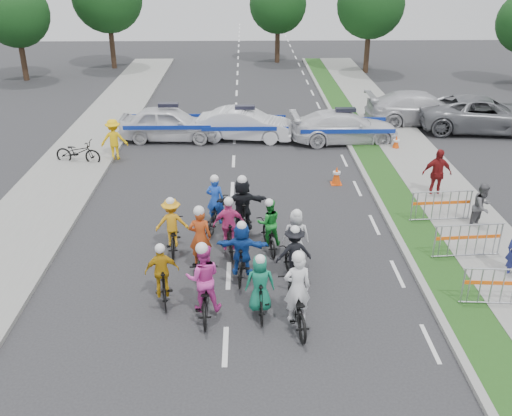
{
  "coord_description": "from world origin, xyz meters",
  "views": [
    {
      "loc": [
        0.47,
        -10.26,
        8.13
      ],
      "look_at": [
        0.79,
        4.98,
        1.1
      ],
      "focal_mm": 40.0,
      "sensor_mm": 36.0,
      "label": 1
    }
  ],
  "objects_px": {
    "rider_6": "(201,249)",
    "barrier_0": "(502,289)",
    "civilian_sedan": "(421,108)",
    "parked_bike": "(78,152)",
    "rider_5": "(242,254)",
    "rider_8": "(269,230)",
    "rider_4": "(294,260)",
    "tree_4": "(278,5)",
    "tree_0": "(16,14)",
    "cone_0": "(337,175)",
    "police_car_0": "(170,123)",
    "barrier_2": "(441,207)",
    "rider_9": "(229,232)",
    "police_car_1": "(245,124)",
    "spectator_2": "(437,174)",
    "cone_1": "(396,143)",
    "rider_2": "(204,288)",
    "tree_1": "(371,4)",
    "barrier_1": "(467,242)",
    "police_car_2": "(344,127)",
    "marshal_hiviz": "(114,139)",
    "spectator_1": "(482,207)",
    "rider_11": "(242,209)",
    "civilian_suv": "(483,114)",
    "rider_10": "(173,230)",
    "rider_7": "(296,243)",
    "rider_0": "(297,301)",
    "rider_3": "(163,279)",
    "rider_1": "(260,291)",
    "rider_12": "(216,210)"
  },
  "relations": [
    {
      "from": "rider_8",
      "to": "police_car_0",
      "type": "bearing_deg",
      "value": -78.35
    },
    {
      "from": "police_car_2",
      "to": "marshal_hiviz",
      "type": "relative_size",
      "value": 2.85
    },
    {
      "from": "barrier_0",
      "to": "barrier_2",
      "type": "xyz_separation_m",
      "value": [
        0.0,
        4.74,
        0.0
      ]
    },
    {
      "from": "rider_0",
      "to": "barrier_0",
      "type": "distance_m",
      "value": 5.1
    },
    {
      "from": "rider_4",
      "to": "cone_0",
      "type": "relative_size",
      "value": 2.51
    },
    {
      "from": "rider_0",
      "to": "tree_1",
      "type": "height_order",
      "value": "tree_1"
    },
    {
      "from": "spectator_1",
      "to": "civilian_sedan",
      "type": "bearing_deg",
      "value": 47.01
    },
    {
      "from": "rider_4",
      "to": "tree_4",
      "type": "height_order",
      "value": "tree_4"
    },
    {
      "from": "barrier_2",
      "to": "cone_0",
      "type": "height_order",
      "value": "barrier_2"
    },
    {
      "from": "marshal_hiviz",
      "to": "barrier_1",
      "type": "distance_m",
      "value": 14.52
    },
    {
      "from": "rider_6",
      "to": "barrier_0",
      "type": "height_order",
      "value": "rider_6"
    },
    {
      "from": "rider_5",
      "to": "tree_0",
      "type": "bearing_deg",
      "value": -54.51
    },
    {
      "from": "civilian_sedan",
      "to": "parked_bike",
      "type": "distance_m",
      "value": 16.47
    },
    {
      "from": "police_car_0",
      "to": "cone_1",
      "type": "distance_m",
      "value": 10.16
    },
    {
      "from": "spectator_2",
      "to": "cone_1",
      "type": "relative_size",
      "value": 2.56
    },
    {
      "from": "civilian_sedan",
      "to": "tree_0",
      "type": "bearing_deg",
      "value": 65.68
    },
    {
      "from": "rider_5",
      "to": "rider_4",
      "type": "bearing_deg",
      "value": 176.35
    },
    {
      "from": "rider_0",
      "to": "rider_3",
      "type": "distance_m",
      "value": 3.39
    },
    {
      "from": "rider_11",
      "to": "police_car_0",
      "type": "bearing_deg",
      "value": -78.4
    },
    {
      "from": "barrier_2",
      "to": "rider_8",
      "type": "bearing_deg",
      "value": -163.63
    },
    {
      "from": "rider_9",
      "to": "tree_1",
      "type": "bearing_deg",
      "value": -115.89
    },
    {
      "from": "rider_1",
      "to": "tree_0",
      "type": "bearing_deg",
      "value": -64.12
    },
    {
      "from": "spectator_1",
      "to": "rider_5",
      "type": "bearing_deg",
      "value": 164.52
    },
    {
      "from": "rider_5",
      "to": "rider_10",
      "type": "height_order",
      "value": "rider_5"
    },
    {
      "from": "rider_9",
      "to": "parked_bike",
      "type": "bearing_deg",
      "value": -56.95
    },
    {
      "from": "tree_4",
      "to": "rider_7",
      "type": "bearing_deg",
      "value": -92.17
    },
    {
      "from": "barrier_1",
      "to": "tree_4",
      "type": "height_order",
      "value": "tree_4"
    },
    {
      "from": "rider_3",
      "to": "rider_9",
      "type": "xyz_separation_m",
      "value": [
        1.59,
        2.41,
        0.05
      ]
    },
    {
      "from": "civilian_suv",
      "to": "marshal_hiviz",
      "type": "bearing_deg",
      "value": 109.35
    },
    {
      "from": "rider_5",
      "to": "spectator_2",
      "type": "distance_m",
      "value": 8.61
    },
    {
      "from": "police_car_0",
      "to": "marshal_hiviz",
      "type": "xyz_separation_m",
      "value": [
        -1.98,
        -2.57,
        0.08
      ]
    },
    {
      "from": "rider_3",
      "to": "tree_0",
      "type": "bearing_deg",
      "value": -75.15
    },
    {
      "from": "rider_4",
      "to": "police_car_0",
      "type": "height_order",
      "value": "rider_4"
    },
    {
      "from": "parked_bike",
      "to": "police_car_0",
      "type": "bearing_deg",
      "value": -36.6
    },
    {
      "from": "rider_9",
      "to": "cone_0",
      "type": "xyz_separation_m",
      "value": [
        3.88,
        5.23,
        -0.36
      ]
    },
    {
      "from": "rider_2",
      "to": "tree_1",
      "type": "distance_m",
      "value": 30.52
    },
    {
      "from": "cone_0",
      "to": "civilian_sedan",
      "type": "bearing_deg",
      "value": 55.45
    },
    {
      "from": "rider_9",
      "to": "tree_4",
      "type": "xyz_separation_m",
      "value": [
        2.99,
        29.76,
        3.48
      ]
    },
    {
      "from": "rider_5",
      "to": "rider_11",
      "type": "height_order",
      "value": "rider_11"
    },
    {
      "from": "rider_12",
      "to": "police_car_1",
      "type": "height_order",
      "value": "rider_12"
    },
    {
      "from": "barrier_1",
      "to": "marshal_hiviz",
      "type": "bearing_deg",
      "value": 143.27
    },
    {
      "from": "rider_9",
      "to": "police_car_2",
      "type": "xyz_separation_m",
      "value": [
        4.97,
        10.28,
        0.0
      ]
    },
    {
      "from": "rider_0",
      "to": "rider_10",
      "type": "height_order",
      "value": "rider_0"
    },
    {
      "from": "rider_11",
      "to": "barrier_0",
      "type": "bearing_deg",
      "value": 138.93
    },
    {
      "from": "rider_6",
      "to": "rider_12",
      "type": "xyz_separation_m",
      "value": [
        0.28,
        2.6,
        -0.05
      ]
    },
    {
      "from": "rider_5",
      "to": "rider_8",
      "type": "bearing_deg",
      "value": -110.24
    },
    {
      "from": "rider_9",
      "to": "police_car_1",
      "type": "bearing_deg",
      "value": -99.21
    },
    {
      "from": "rider_1",
      "to": "rider_6",
      "type": "height_order",
      "value": "rider_6"
    },
    {
      "from": "rider_0",
      "to": "rider_3",
      "type": "bearing_deg",
      "value": -24.71
    },
    {
      "from": "rider_0",
      "to": "civilian_suv",
      "type": "xyz_separation_m",
      "value": [
        10.19,
        15.21,
        0.17
      ]
    }
  ]
}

